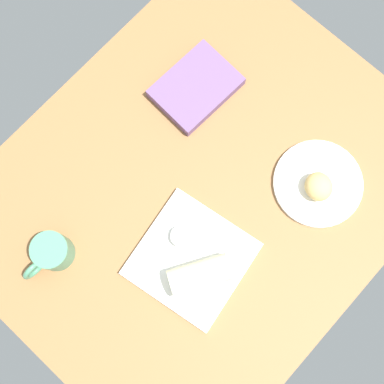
{
  "coord_description": "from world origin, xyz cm",
  "views": [
    {
      "loc": [
        22.37,
        17.64,
        134.6
      ],
      "look_at": [
        2.25,
        -0.83,
        7.0
      ],
      "focal_mm": 50.41,
      "sensor_mm": 36.0,
      "label": 1
    }
  ],
  "objects_px": {
    "sauce_cup": "(182,237)",
    "square_plate": "(191,259)",
    "scone_pastry": "(319,187)",
    "coffee_mug": "(52,253)",
    "book_stack": "(196,87)",
    "round_plate": "(318,184)",
    "breakfast_wrap": "(200,275)"
  },
  "relations": [
    {
      "from": "round_plate",
      "to": "coffee_mug",
      "type": "bearing_deg",
      "value": -32.23
    },
    {
      "from": "scone_pastry",
      "to": "square_plate",
      "type": "xyz_separation_m",
      "value": [
        0.33,
        -0.11,
        -0.03
      ]
    },
    {
      "from": "sauce_cup",
      "to": "book_stack",
      "type": "height_order",
      "value": "sauce_cup"
    },
    {
      "from": "book_stack",
      "to": "coffee_mug",
      "type": "distance_m",
      "value": 0.54
    },
    {
      "from": "square_plate",
      "to": "coffee_mug",
      "type": "distance_m",
      "value": 0.33
    },
    {
      "from": "scone_pastry",
      "to": "coffee_mug",
      "type": "distance_m",
      "value": 0.65
    },
    {
      "from": "round_plate",
      "to": "coffee_mug",
      "type": "xyz_separation_m",
      "value": [
        0.56,
        -0.35,
        0.04
      ]
    },
    {
      "from": "breakfast_wrap",
      "to": "coffee_mug",
      "type": "height_order",
      "value": "coffee_mug"
    },
    {
      "from": "sauce_cup",
      "to": "square_plate",
      "type": "bearing_deg",
      "value": 67.21
    },
    {
      "from": "round_plate",
      "to": "breakfast_wrap",
      "type": "bearing_deg",
      "value": -9.82
    },
    {
      "from": "square_plate",
      "to": "breakfast_wrap",
      "type": "xyz_separation_m",
      "value": [
        0.02,
        0.04,
        0.04
      ]
    },
    {
      "from": "sauce_cup",
      "to": "breakfast_wrap",
      "type": "relative_size",
      "value": 0.37
    },
    {
      "from": "square_plate",
      "to": "coffee_mug",
      "type": "height_order",
      "value": "coffee_mug"
    },
    {
      "from": "coffee_mug",
      "to": "square_plate",
      "type": "bearing_deg",
      "value": 130.49
    },
    {
      "from": "round_plate",
      "to": "scone_pastry",
      "type": "height_order",
      "value": "scone_pastry"
    },
    {
      "from": "scone_pastry",
      "to": "breakfast_wrap",
      "type": "height_order",
      "value": "breakfast_wrap"
    },
    {
      "from": "sauce_cup",
      "to": "breakfast_wrap",
      "type": "distance_m",
      "value": 0.1
    },
    {
      "from": "scone_pastry",
      "to": "book_stack",
      "type": "height_order",
      "value": "scone_pastry"
    },
    {
      "from": "sauce_cup",
      "to": "book_stack",
      "type": "bearing_deg",
      "value": -142.59
    },
    {
      "from": "square_plate",
      "to": "sauce_cup",
      "type": "bearing_deg",
      "value": -112.79
    },
    {
      "from": "book_stack",
      "to": "square_plate",
      "type": "bearing_deg",
      "value": 41.08
    },
    {
      "from": "square_plate",
      "to": "coffee_mug",
      "type": "relative_size",
      "value": 1.87
    },
    {
      "from": "sauce_cup",
      "to": "book_stack",
      "type": "relative_size",
      "value": 0.25
    },
    {
      "from": "scone_pastry",
      "to": "breakfast_wrap",
      "type": "bearing_deg",
      "value": -11.11
    },
    {
      "from": "scone_pastry",
      "to": "coffee_mug",
      "type": "relative_size",
      "value": 0.54
    },
    {
      "from": "scone_pastry",
      "to": "book_stack",
      "type": "distance_m",
      "value": 0.4
    },
    {
      "from": "coffee_mug",
      "to": "round_plate",
      "type": "bearing_deg",
      "value": 147.77
    },
    {
      "from": "scone_pastry",
      "to": "square_plate",
      "type": "distance_m",
      "value": 0.35
    },
    {
      "from": "breakfast_wrap",
      "to": "coffee_mug",
      "type": "relative_size",
      "value": 1.06
    },
    {
      "from": "round_plate",
      "to": "scone_pastry",
      "type": "relative_size",
      "value": 3.08
    },
    {
      "from": "round_plate",
      "to": "sauce_cup",
      "type": "bearing_deg",
      "value": -25.6
    },
    {
      "from": "square_plate",
      "to": "book_stack",
      "type": "xyz_separation_m",
      "value": [
        -0.33,
        -0.29,
        0.01
      ]
    }
  ]
}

